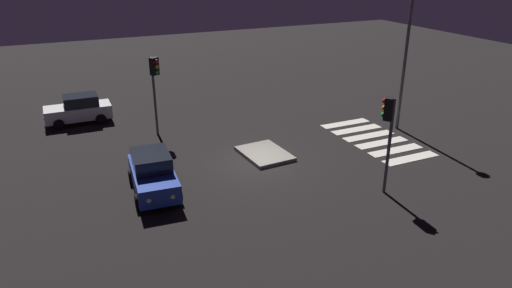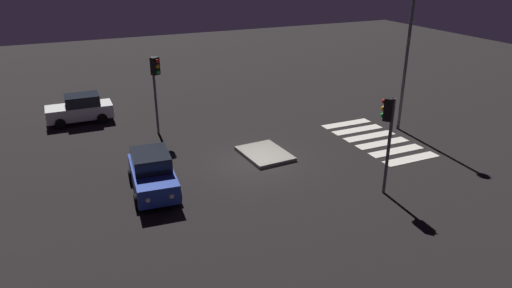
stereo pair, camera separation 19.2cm
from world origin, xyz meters
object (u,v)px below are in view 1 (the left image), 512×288
object	(u,v)px
car_white	(79,109)
street_lamp	(409,29)
car_blue	(153,174)
traffic_island	(265,154)
traffic_light_north	(155,77)
traffic_light_south	(388,122)

from	to	relation	value
car_white	street_lamp	world-z (taller)	street_lamp
car_blue	street_lamp	world-z (taller)	street_lamp
car_white	car_blue	bearing A→B (deg)	101.39
car_blue	traffic_island	bearing A→B (deg)	108.46
car_white	traffic_light_north	xyz separation A→B (m)	(-4.11, -3.92, 2.55)
traffic_light_south	traffic_light_north	bearing A→B (deg)	-3.05
car_white	traffic_light_south	world-z (taller)	traffic_light_south
car_white	traffic_light_south	xyz separation A→B (m)	(-15.02, -11.08, 2.42)
traffic_light_north	traffic_island	bearing A→B (deg)	8.42
car_blue	traffic_light_north	distance (m)	7.44
traffic_light_south	street_lamp	size ratio (longest dim) A/B	0.49
traffic_island	traffic_light_north	size ratio (longest dim) A/B	0.66
car_blue	traffic_light_north	bearing A→B (deg)	169.02
car_white	street_lamp	xyz separation A→B (m)	(-9.06, -17.06, 5.01)
car_blue	traffic_light_south	size ratio (longest dim) A/B	0.97
car_white	traffic_light_south	distance (m)	18.82
car_blue	street_lamp	size ratio (longest dim) A/B	0.47
traffic_island	traffic_light_north	distance (m)	7.49
traffic_island	car_blue	size ratio (longest dim) A/B	0.72
traffic_island	car_white	bearing A→B (deg)	41.06
traffic_island	traffic_light_south	size ratio (longest dim) A/B	0.69
traffic_light_south	traffic_light_north	world-z (taller)	traffic_light_north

